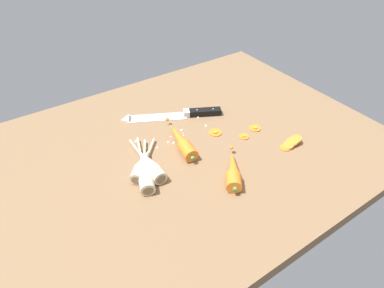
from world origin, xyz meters
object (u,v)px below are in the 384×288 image
object	(u,v)px
whole_carrot_second	(234,170)
carrot_slice_stray_mid	(244,136)
carrot_slice_stray_near	(255,128)
carrot_slice_stray_far	(216,132)
chefs_knife	(170,115)
carrot_slice_stack	(291,143)
parsnip_mid_left	(144,164)
parsnip_back	(150,165)
whole_carrot	(181,141)
parsnip_front	(143,165)
parsnip_mid_right	(144,171)

from	to	relation	value
whole_carrot_second	carrot_slice_stray_mid	size ratio (longest dim) A/B	4.80
carrot_slice_stray_near	carrot_slice_stray_far	distance (cm)	13.35
chefs_knife	carrot_slice_stack	xyz separation A→B (cm)	(23.10, -34.17, 0.31)
carrot_slice_stack	carrot_slice_stray_far	distance (cm)	23.70
parsnip_mid_left	parsnip_back	xyz separation A→B (cm)	(1.32, -1.06, -0.00)
chefs_knife	carrot_slice_stray_mid	size ratio (longest dim) A/B	10.33
whole_carrot_second	parsnip_mid_left	xyz separation A→B (cm)	(-19.25, 16.03, -0.12)
carrot_slice_stray_near	parsnip_mid_left	bearing A→B (deg)	175.76
carrot_slice_stray_near	whole_carrot	bearing A→B (deg)	166.69
parsnip_mid_left	carrot_slice_stray_far	xyz separation A→B (cm)	(27.05, 2.30, -1.62)
carrot_slice_stray_mid	parsnip_back	bearing A→B (deg)	174.18
whole_carrot	whole_carrot_second	bearing A→B (deg)	-75.38
parsnip_back	carrot_slice_stray_far	world-z (taller)	parsnip_back
parsnip_back	carrot_slice_stray_far	bearing A→B (deg)	7.44
chefs_knife	parsnip_mid_left	size ratio (longest dim) A/B	1.95
carrot_slice_stray_near	parsnip_front	bearing A→B (deg)	175.80
parsnip_back	carrot_slice_stray_mid	size ratio (longest dim) A/B	6.77
chefs_knife	whole_carrot	distance (cm)	16.54
chefs_knife	parsnip_front	world-z (taller)	parsnip_front
parsnip_mid_right	parsnip_mid_left	bearing A→B (deg)	64.53
whole_carrot_second	parsnip_mid_right	world-z (taller)	whole_carrot_second
carrot_slice_stray_mid	carrot_slice_stray_far	distance (cm)	9.14
carrot_slice_stray_far	carrot_slice_stray_near	bearing A→B (deg)	-23.00
carrot_slice_stray_mid	whole_carrot_second	bearing A→B (deg)	-140.31
chefs_knife	parsnip_mid_right	distance (cm)	29.51
parsnip_front	carrot_slice_stray_far	size ratio (longest dim) A/B	3.78
whole_carrot	whole_carrot_second	world-z (taller)	same
whole_carrot	chefs_knife	bearing A→B (deg)	71.37
parsnip_mid_right	carrot_slice_stray_mid	distance (cm)	34.58
whole_carrot	parsnip_back	size ratio (longest dim) A/B	1.04
carrot_slice_stray_near	carrot_slice_stray_mid	xyz separation A→B (cm)	(-5.99, -1.41, 0.00)
carrot_slice_stack	chefs_knife	bearing A→B (deg)	124.06
carrot_slice_stack	carrot_slice_stray_mid	size ratio (longest dim) A/B	2.55
whole_carrot_second	carrot_slice_stray_mid	xyz separation A→B (cm)	(14.10, 11.70, -1.74)
parsnip_front	parsnip_mid_left	size ratio (longest dim) A/B	0.94
parsnip_front	carrot_slice_stack	bearing A→B (deg)	-19.87
chefs_knife	whole_carrot	world-z (taller)	whole_carrot
whole_carrot	carrot_slice_stack	xyz separation A→B (cm)	(28.36, -18.56, -1.14)
parsnip_back	carrot_slice_stray_mid	distance (cm)	32.24
whole_carrot_second	carrot_slice_stack	size ratio (longest dim) A/B	1.88
parsnip_back	carrot_slice_stack	size ratio (longest dim) A/B	2.66
parsnip_mid_left	parsnip_back	size ratio (longest dim) A/B	0.78
parsnip_front	carrot_slice_stack	world-z (taller)	parsnip_front
whole_carrot_second	carrot_slice_stray_far	bearing A→B (deg)	66.94
parsnip_mid_left	parsnip_mid_right	size ratio (longest dim) A/B	0.72
whole_carrot	parsnip_front	world-z (taller)	whole_carrot
whole_carrot_second	parsnip_front	distance (cm)	25.33
chefs_knife	parsnip_back	world-z (taller)	parsnip_back
whole_carrot	parsnip_back	bearing A→B (deg)	-162.55
chefs_knife	carrot_slice_stray_near	bearing A→B (deg)	-47.41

